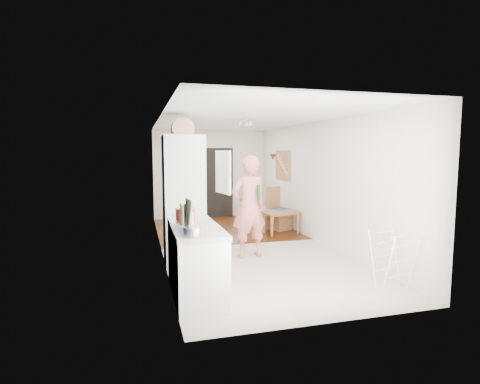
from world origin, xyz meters
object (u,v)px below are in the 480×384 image
dining_chair (279,209)px  drying_rack (393,261)px  stool (256,223)px  dining_table (272,221)px  person (249,198)px

dining_chair → drying_rack: bearing=-113.6°
stool → drying_rack: drying_rack is taller
dining_table → dining_chair: (0.18, -0.04, 0.30)m
dining_table → stool: stool is taller
person → dining_table: 2.56m
stool → drying_rack: bearing=-80.6°
person → stool: bearing=-121.7°
dining_table → stool: 0.47m
stool → dining_chair: bearing=10.1°
person → stool: (0.76, 1.94, -0.85)m
stool → drying_rack: 4.08m
person → dining_table: size_ratio=1.70×
dining_chair → stool: size_ratio=2.35×
person → stool: 2.25m
stool → person: bearing=-111.3°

